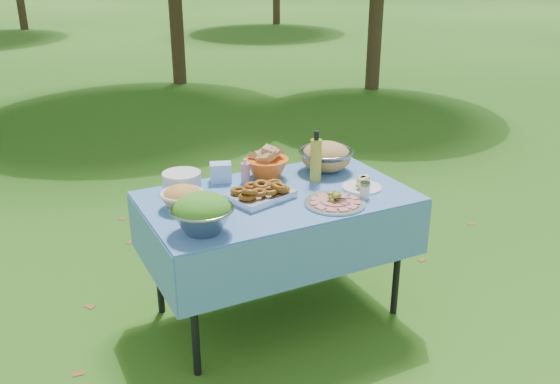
# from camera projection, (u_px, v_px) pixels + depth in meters

# --- Properties ---
(ground) EXTENTS (80.00, 80.00, 0.00)m
(ground) POSITION_uv_depth(u_px,v_px,m) (277.00, 312.00, 3.57)
(ground) COLOR #153D0B
(ground) RESTS_ON ground
(picnic_table) EXTENTS (1.46, 0.86, 0.76)m
(picnic_table) POSITION_uv_depth(u_px,v_px,m) (277.00, 256.00, 3.43)
(picnic_table) COLOR #82D0F9
(picnic_table) RESTS_ON ground
(salad_bowl) EXTENTS (0.37, 0.37, 0.20)m
(salad_bowl) POSITION_uv_depth(u_px,v_px,m) (202.00, 213.00, 2.82)
(salad_bowl) COLOR gray
(salad_bowl) RESTS_ON picnic_table
(pasta_bowl_white) EXTENTS (0.29, 0.29, 0.12)m
(pasta_bowl_white) POSITION_uv_depth(u_px,v_px,m) (182.00, 197.00, 3.10)
(pasta_bowl_white) COLOR silver
(pasta_bowl_white) RESTS_ON picnic_table
(plate_stack) EXTENTS (0.23, 0.23, 0.11)m
(plate_stack) POSITION_uv_depth(u_px,v_px,m) (182.00, 181.00, 3.34)
(plate_stack) COLOR silver
(plate_stack) RESTS_ON picnic_table
(wipes_box) EXTENTS (0.15, 0.13, 0.11)m
(wipes_box) POSITION_uv_depth(u_px,v_px,m) (221.00, 172.00, 3.46)
(wipes_box) COLOR #9DC9F6
(wipes_box) RESTS_ON picnic_table
(sanitizer_bottle) EXTENTS (0.06, 0.06, 0.15)m
(sanitizer_bottle) POSITION_uv_depth(u_px,v_px,m) (245.00, 171.00, 3.44)
(sanitizer_bottle) COLOR #CD7E91
(sanitizer_bottle) RESTS_ON picnic_table
(bread_bowl) EXTENTS (0.29, 0.29, 0.17)m
(bread_bowl) POSITION_uv_depth(u_px,v_px,m) (267.00, 163.00, 3.52)
(bread_bowl) COLOR orange
(bread_bowl) RESTS_ON picnic_table
(pasta_bowl_steel) EXTENTS (0.43, 0.43, 0.18)m
(pasta_bowl_steel) POSITION_uv_depth(u_px,v_px,m) (326.00, 156.00, 3.64)
(pasta_bowl_steel) COLOR gray
(pasta_bowl_steel) RESTS_ON picnic_table
(fried_tray) EXTENTS (0.39, 0.32, 0.08)m
(fried_tray) POSITION_uv_depth(u_px,v_px,m) (261.00, 193.00, 3.22)
(fried_tray) COLOR silver
(fried_tray) RESTS_ON picnic_table
(charcuterie_platter) EXTENTS (0.35, 0.35, 0.08)m
(charcuterie_platter) POSITION_uv_depth(u_px,v_px,m) (335.00, 198.00, 3.15)
(charcuterie_platter) COLOR #9FA3A7
(charcuterie_platter) RESTS_ON picnic_table
(oil_bottle) EXTENTS (0.09, 0.09, 0.30)m
(oil_bottle) POSITION_uv_depth(u_px,v_px,m) (316.00, 156.00, 3.44)
(oil_bottle) COLOR #A8AA34
(oil_bottle) RESTS_ON picnic_table
(cheese_plate) EXTENTS (0.25, 0.25, 0.06)m
(cheese_plate) POSITION_uv_depth(u_px,v_px,m) (362.00, 183.00, 3.37)
(cheese_plate) COLOR silver
(cheese_plate) RESTS_ON picnic_table
(shaker) EXTENTS (0.06, 0.06, 0.09)m
(shaker) POSITION_uv_depth(u_px,v_px,m) (365.00, 190.00, 3.23)
(shaker) COLOR white
(shaker) RESTS_ON picnic_table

